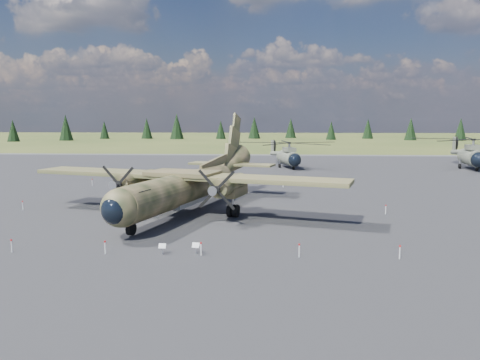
{
  "coord_description": "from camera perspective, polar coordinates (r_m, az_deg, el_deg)",
  "views": [
    {
      "loc": [
        6.02,
        -41.2,
        8.33
      ],
      "look_at": [
        3.5,
        2.0,
        2.7
      ],
      "focal_mm": 35.0,
      "sensor_mm": 36.0,
      "label": 1
    }
  ],
  "objects": [
    {
      "name": "transport_plane",
      "position": [
        42.08,
        -6.31,
        -0.25
      ],
      "size": [
        28.68,
        25.59,
        9.58
      ],
      "rotation": [
        0.0,
        0.0,
        -0.29
      ],
      "color": "#2F371D",
      "rests_on": "ground"
    },
    {
      "name": "treeline",
      "position": [
        34.16,
        -2.68,
        1.53
      ],
      "size": [
        339.26,
        342.12,
        11.0
      ],
      "color": "black",
      "rests_on": "ground"
    },
    {
      "name": "helicopter_near",
      "position": [
        80.26,
        5.93,
        3.7
      ],
      "size": [
        21.5,
        22.45,
        4.48
      ],
      "rotation": [
        0.0,
        0.0,
        0.26
      ],
      "color": "slate",
      "rests_on": "ground"
    },
    {
      "name": "apron",
      "position": [
        52.23,
        -3.32,
        -1.77
      ],
      "size": [
        120.0,
        120.0,
        0.04
      ],
      "primitive_type": "cube",
      "color": "#57575C",
      "rests_on": "ground"
    },
    {
      "name": "helicopter_mid",
      "position": [
        86.78,
        26.45,
        3.56
      ],
      "size": [
        22.88,
        25.09,
        5.16
      ],
      "rotation": [
        0.0,
        0.0,
        -0.14
      ],
      "color": "slate",
      "rests_on": "ground"
    },
    {
      "name": "ground",
      "position": [
        42.47,
        -4.88,
        -3.92
      ],
      "size": [
        500.0,
        500.0,
        0.0
      ],
      "primitive_type": "plane",
      "color": "brown",
      "rests_on": "ground"
    },
    {
      "name": "info_placard_right",
      "position": [
        29.45,
        -5.4,
        -8.06
      ],
      "size": [
        0.5,
        0.28,
        0.74
      ],
      "rotation": [
        0.0,
        0.0,
        -0.18
      ],
      "color": "gray",
      "rests_on": "ground"
    },
    {
      "name": "info_placard_left",
      "position": [
        29.63,
        -9.45,
        -8.07
      ],
      "size": [
        0.46,
        0.21,
        0.71
      ],
      "rotation": [
        0.0,
        0.0,
        -0.05
      ],
      "color": "gray",
      "rests_on": "ground"
    },
    {
      "name": "barrier_fence",
      "position": [
        42.36,
        -5.53,
        -3.26
      ],
      "size": [
        33.12,
        29.62,
        0.85
      ],
      "color": "white",
      "rests_on": "ground"
    }
  ]
}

